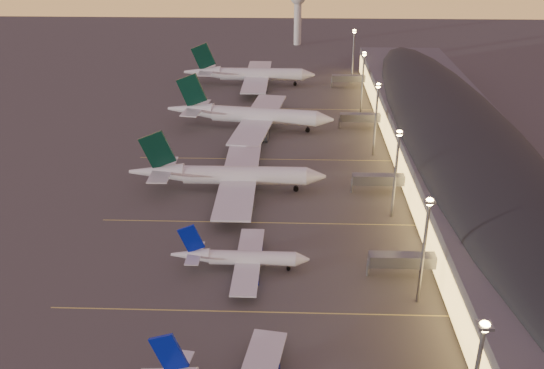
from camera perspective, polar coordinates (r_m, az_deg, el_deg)
The scene contains 9 objects.
ground at distance 138.57m, azimuth -1.50°, elevation -10.65°, with size 700.00×700.00×0.00m, color #454240.
airliner_narrow_north at distance 146.84m, azimuth -2.99°, elevation -6.92°, with size 33.47×29.79×12.00m.
airliner_wide_near at distance 184.79m, azimuth -4.18°, elevation 0.86°, with size 60.02×54.40×19.28m.
airliner_wide_mid at distance 235.43m, azimuth -2.11°, elevation 6.53°, with size 65.48×60.21×20.96m.
airliner_wide_far at distance 293.51m, azimuth -2.11°, elevation 10.32°, with size 62.60×56.79×20.09m.
terminal_building at distance 205.44m, azimuth 17.23°, elevation 3.49°, with size 56.35×255.00×17.46m.
light_masts at distance 190.17m, azimuth 10.55°, elevation 5.31°, with size 2.20×217.20×25.90m.
radar_tower at distance 376.55m, azimuth 2.45°, elevation 16.28°, with size 9.00×9.00×32.50m.
lane_markings at distance 172.46m, azimuth -0.72°, elevation -2.80°, with size 90.00×180.36×0.00m.
Camera 1 is at (7.43, -111.78, 81.57)m, focal length 40.00 mm.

